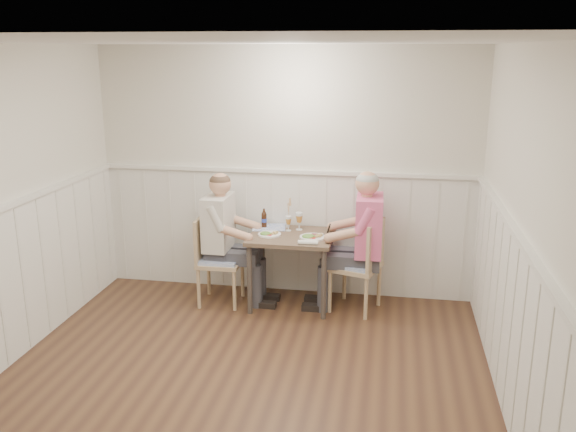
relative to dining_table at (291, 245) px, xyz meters
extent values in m
plane|color=#442A1D|center=(-0.13, -1.84, -0.64)|extent=(4.50, 4.50, 0.00)
cube|color=silver|center=(-0.13, 0.41, 0.66)|extent=(4.00, 0.04, 2.60)
cube|color=silver|center=(-0.13, -4.09, 0.66)|extent=(4.00, 0.04, 2.60)
cube|color=silver|center=(1.87, -1.84, 0.66)|extent=(0.04, 4.50, 2.60)
cube|color=white|center=(-0.13, -1.84, 1.95)|extent=(4.00, 4.50, 0.02)
cube|color=silver|center=(-0.13, 0.39, 0.01)|extent=(3.98, 0.03, 1.30)
cube|color=silver|center=(1.85, -1.84, 0.01)|extent=(0.03, 4.48, 1.30)
cube|color=silver|center=(-0.13, 0.38, 0.68)|extent=(3.98, 0.06, 0.04)
cube|color=silver|center=(1.84, -1.84, 0.68)|extent=(0.06, 4.48, 0.04)
cube|color=#4B3C2F|center=(0.00, 0.00, 0.09)|extent=(0.83, 0.70, 0.04)
cylinder|color=#3F3833|center=(-0.37, -0.30, -0.29)|extent=(0.05, 0.05, 0.71)
cylinder|color=#3F3833|center=(-0.37, 0.30, -0.29)|extent=(0.05, 0.05, 0.71)
cylinder|color=#3F3833|center=(0.37, -0.30, -0.29)|extent=(0.05, 0.05, 0.71)
cylinder|color=#3F3833|center=(0.37, 0.30, -0.29)|extent=(0.05, 0.05, 0.71)
cube|color=tan|center=(0.65, -0.01, -0.19)|extent=(0.56, 0.56, 0.04)
cube|color=#4C6ABB|center=(0.65, -0.01, -0.15)|extent=(0.50, 0.50, 0.03)
cube|color=tan|center=(0.84, -0.07, 0.07)|extent=(0.16, 0.43, 0.47)
cylinder|color=tan|center=(0.77, -0.25, -0.43)|extent=(0.04, 0.04, 0.43)
cylinder|color=tan|center=(0.41, -0.13, -0.43)|extent=(0.04, 0.04, 0.43)
cylinder|color=tan|center=(0.89, 0.11, -0.43)|extent=(0.04, 0.04, 0.43)
cylinder|color=tan|center=(0.53, 0.23, -0.43)|extent=(0.04, 0.04, 0.43)
cube|color=tan|center=(-0.73, -0.08, -0.20)|extent=(0.44, 0.44, 0.04)
cube|color=#4C6ABB|center=(-0.73, -0.08, -0.16)|extent=(0.40, 0.40, 0.03)
cube|color=tan|center=(-0.92, -0.08, 0.05)|extent=(0.04, 0.43, 0.45)
cylinder|color=tan|center=(-0.92, 0.11, -0.43)|extent=(0.04, 0.04, 0.42)
cylinder|color=tan|center=(-0.55, 0.11, -0.43)|extent=(0.04, 0.04, 0.42)
cylinder|color=tan|center=(-0.91, -0.26, -0.43)|extent=(0.04, 0.04, 0.42)
cylinder|color=tan|center=(-0.54, -0.26, -0.43)|extent=(0.04, 0.04, 0.42)
cube|color=#3F3F47|center=(0.75, -0.01, -0.41)|extent=(0.47, 0.43, 0.47)
cube|color=#3F3F47|center=(0.54, -0.01, -0.10)|extent=(0.45, 0.39, 0.14)
cube|color=pink|center=(0.75, -0.01, 0.25)|extent=(0.26, 0.47, 0.58)
sphere|color=tan|center=(0.75, -0.01, 0.67)|extent=(0.23, 0.23, 0.23)
sphere|color=#A5A5A0|center=(0.75, -0.01, 0.70)|extent=(0.22, 0.22, 0.22)
cube|color=black|center=(0.37, -0.02, 0.25)|extent=(0.02, 0.07, 0.14)
cube|color=#3F3F47|center=(-0.73, -0.02, -0.42)|extent=(0.45, 0.41, 0.45)
cube|color=#3F3F47|center=(-0.53, -0.03, -0.13)|extent=(0.43, 0.37, 0.13)
cube|color=silver|center=(-0.73, -0.02, 0.21)|extent=(0.25, 0.45, 0.55)
sphere|color=tan|center=(-0.73, -0.02, 0.61)|extent=(0.22, 0.22, 0.22)
sphere|color=#4C3828|center=(-0.73, -0.02, 0.64)|extent=(0.21, 0.21, 0.21)
cylinder|color=white|center=(0.23, -0.07, 0.12)|extent=(0.26, 0.26, 0.02)
ellipsoid|color=#3F722D|center=(0.19, -0.10, 0.15)|extent=(0.13, 0.11, 0.05)
sphere|color=tan|center=(0.28, -0.06, 0.14)|extent=(0.03, 0.03, 0.03)
cube|color=brown|center=(0.24, -0.02, 0.13)|extent=(0.08, 0.05, 0.01)
cylinder|color=white|center=(0.30, -0.02, 0.14)|extent=(0.05, 0.05, 0.03)
cylinder|color=white|center=(-0.21, -0.05, 0.12)|extent=(0.23, 0.23, 0.02)
ellipsoid|color=#3F722D|center=(-0.25, -0.08, 0.14)|extent=(0.11, 0.09, 0.04)
sphere|color=tan|center=(-0.16, -0.04, 0.14)|extent=(0.03, 0.03, 0.03)
cylinder|color=silver|center=(0.05, 0.18, 0.11)|extent=(0.07, 0.07, 0.01)
cylinder|color=silver|center=(0.05, 0.18, 0.15)|extent=(0.01, 0.01, 0.08)
cone|color=orange|center=(0.05, 0.18, 0.22)|extent=(0.07, 0.07, 0.07)
cylinder|color=silver|center=(0.05, 0.18, 0.28)|extent=(0.07, 0.07, 0.03)
cylinder|color=silver|center=(-0.05, 0.13, 0.11)|extent=(0.06, 0.06, 0.01)
cylinder|color=silver|center=(-0.05, 0.13, 0.15)|extent=(0.01, 0.01, 0.07)
cone|color=orange|center=(-0.05, 0.13, 0.21)|extent=(0.06, 0.06, 0.06)
cylinder|color=silver|center=(-0.05, 0.13, 0.25)|extent=(0.06, 0.06, 0.03)
cylinder|color=black|center=(-0.33, 0.21, 0.18)|extent=(0.05, 0.05, 0.15)
cone|color=black|center=(-0.33, 0.21, 0.27)|extent=(0.05, 0.05, 0.03)
cylinder|color=black|center=(-0.33, 0.21, 0.30)|extent=(0.02, 0.02, 0.03)
cylinder|color=#2B3EA6|center=(-0.33, 0.21, 0.18)|extent=(0.06, 0.06, 0.04)
cylinder|color=white|center=(0.21, -0.29, 0.13)|extent=(0.19, 0.06, 0.04)
cylinder|color=silver|center=(-0.08, 0.26, 0.14)|extent=(0.04, 0.04, 0.07)
cylinder|color=#DBAE74|center=(-0.08, 0.26, 0.26)|extent=(0.02, 0.02, 0.23)
cone|color=#DBAE74|center=(-0.08, 0.26, 0.40)|extent=(0.03, 0.03, 0.08)
cube|color=#4C6ABB|center=(-0.27, 0.21, 0.11)|extent=(0.38, 0.33, 0.01)
camera|label=1|loc=(0.97, -5.77, 1.91)|focal=38.00mm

